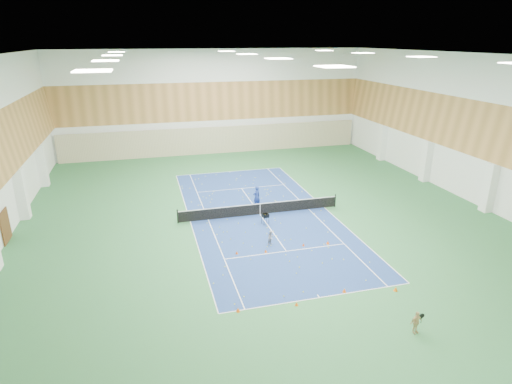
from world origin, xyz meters
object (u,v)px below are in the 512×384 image
child_apron (416,322)px  ball_cart (265,219)px  child_court (271,238)px  coach (257,197)px  tennis_net (260,208)px

child_apron → ball_cart: child_apron is taller
child_court → child_apron: bearing=-99.0°
coach → child_apron: bearing=75.9°
child_apron → ball_cart: bearing=93.7°
coach → child_apron: (3.08, -17.22, -0.35)m
child_court → child_apron: 11.24m
coach → child_court: coach is taller
tennis_net → child_apron: size_ratio=11.15×
coach → ball_cart: 3.40m
tennis_net → ball_cart: tennis_net is taller
ball_cart → child_court: bearing=-110.6°
child_court → child_apron: (3.89, -10.54, 0.07)m
tennis_net → child_court: 5.22m
child_apron → ball_cart: size_ratio=1.38×
ball_cart → coach: bearing=75.0°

